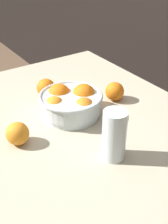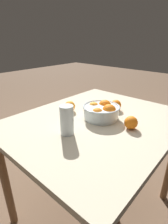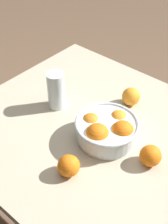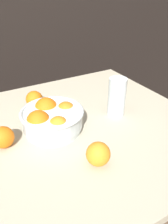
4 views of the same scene
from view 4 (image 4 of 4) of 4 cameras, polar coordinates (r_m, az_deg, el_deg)
The scene contains 6 objects.
dining_table at distance 0.85m, azimuth -5.48°, elevation -9.95°, with size 1.03×0.85×0.76m.
fruit_bowl at distance 0.77m, azimuth -8.42°, elevation -1.64°, with size 0.22×0.22×0.10m.
juice_glass at distance 0.85m, azimuth 8.52°, elevation 3.48°, with size 0.07×0.07×0.15m.
orange_loose_near_bowl at distance 0.74m, azimuth -20.43°, elevation -6.21°, with size 0.07×0.07×0.07m, color orange.
orange_loose_front at distance 0.93m, azimuth -12.84°, elevation 3.27°, with size 0.07×0.07×0.07m, color orange.
orange_loose_aside at distance 0.63m, azimuth 3.71°, elevation -10.88°, with size 0.07×0.07×0.07m, color orange.
Camera 4 is at (-0.24, -0.59, 1.22)m, focal length 35.00 mm.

